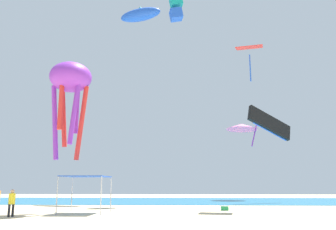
{
  "coord_description": "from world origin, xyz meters",
  "views": [
    {
      "loc": [
        3.59,
        -19.98,
        1.89
      ],
      "look_at": [
        2.04,
        13.93,
        8.71
      ],
      "focal_mm": 37.42,
      "sensor_mm": 36.0,
      "label": 1
    }
  ],
  "objects": [
    {
      "name": "ocean_strip",
      "position": [
        0.0,
        24.5,
        0.01
      ],
      "size": [
        110.0,
        20.11,
        0.03
      ],
      "primitive_type": "cube",
      "color": "#1E6B93",
      "rests_on": "ground"
    },
    {
      "name": "kite_inflatable_blue",
      "position": [
        -1.85,
        21.16,
        23.31
      ],
      "size": [
        5.89,
        3.67,
        2.19
      ],
      "rotation": [
        0.0,
        0.0,
        5.94
      ],
      "color": "blue"
    },
    {
      "name": "kite_octopus_purple",
      "position": [
        -4.87,
        4.89,
        9.47
      ],
      "size": [
        3.93,
        3.93,
        7.33
      ],
      "rotation": [
        0.0,
        0.0,
        1.24
      ],
      "color": "purple"
    },
    {
      "name": "ground",
      "position": [
        0.0,
        0.0,
        -0.05
      ],
      "size": [
        110.0,
        110.0,
        0.1
      ],
      "primitive_type": "cube",
      "color": "beige"
    },
    {
      "name": "canopy_tent",
      "position": [
        -3.19,
        4.33,
        2.38
      ],
      "size": [
        2.94,
        3.12,
        2.51
      ],
      "color": "#B2B2B7",
      "rests_on": "ground"
    },
    {
      "name": "kite_box_teal",
      "position": [
        2.81,
        17.7,
        22.22
      ],
      "size": [
        1.74,
        1.57,
        3.05
      ],
      "rotation": [
        0.0,
        0.0,
        4.88
      ],
      "color": "teal"
    },
    {
      "name": "kite_parafoil_black",
      "position": [
        13.54,
        20.43,
        8.89
      ],
      "size": [
        5.63,
        3.73,
        3.9
      ],
      "rotation": [
        0.0,
        0.0,
        0.5
      ],
      "color": "black"
    },
    {
      "name": "person_near_tent",
      "position": [
        -6.98,
        1.58,
        0.97
      ],
      "size": [
        0.39,
        0.42,
        1.65
      ],
      "rotation": [
        0.0,
        0.0,
        4.33
      ],
      "color": "black",
      "rests_on": "ground"
    },
    {
      "name": "kite_delta_pink",
      "position": [
        11.48,
        27.41,
        9.7
      ],
      "size": [
        6.04,
        6.05,
        3.41
      ],
      "rotation": [
        0.0,
        0.0,
        2.43
      ],
      "color": "pink"
    },
    {
      "name": "kite_diamond_red",
      "position": [
        9.49,
        9.72,
        13.78
      ],
      "size": [
        2.78,
        2.73,
        3.47
      ],
      "rotation": [
        0.0,
        0.0,
        2.91
      ],
      "color": "red"
    },
    {
      "name": "cooler_box",
      "position": [
        6.64,
        7.67,
        0.18
      ],
      "size": [
        0.57,
        0.37,
        0.35
      ],
      "color": "#1E8C4C",
      "rests_on": "ground"
    }
  ]
}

